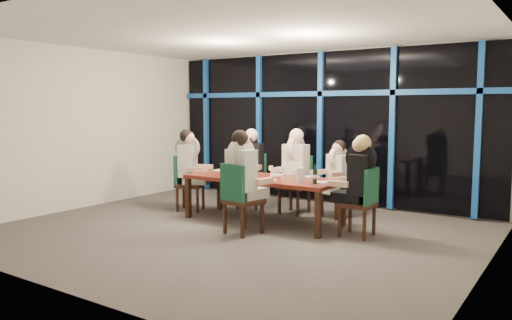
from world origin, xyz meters
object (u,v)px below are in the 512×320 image
object	(u,v)px
diner_far_right	(337,167)
dining_table	(263,181)
chair_far_left	(252,177)
diner_far_left	(250,157)
chair_near_mid	(239,195)
water_pitcher	(300,175)
diner_near_mid	(243,167)
wine_bottle	(315,176)
diner_end_right	(358,171)
diner_end_left	(190,158)
chair_end_right	(363,199)
chair_far_right	(340,188)
diner_far_mid	(295,159)
chair_far_mid	(297,181)
chair_end_left	(185,180)

from	to	relation	value
diner_far_right	dining_table	bearing A→B (deg)	-110.93
chair_far_left	diner_far_left	bearing A→B (deg)	-90.00
chair_near_mid	diner_far_left	xyz separation A→B (m)	(-0.98, 1.75, 0.38)
diner_far_right	water_pitcher	world-z (taller)	diner_far_right
water_pitcher	diner_near_mid	bearing A→B (deg)	-129.51
diner_near_mid	water_pitcher	xyz separation A→B (m)	(0.62, 0.63, -0.15)
diner_far_left	water_pitcher	bearing A→B (deg)	-44.73
wine_bottle	water_pitcher	size ratio (longest dim) A/B	1.31
chair_near_mid	diner_near_mid	size ratio (longest dim) A/B	1.03
diner_far_left	diner_end_right	bearing A→B (deg)	-31.64
diner_end_left	diner_near_mid	world-z (taller)	diner_near_mid
dining_table	diner_far_right	distance (m)	1.33
chair_far_left	chair_end_right	distance (m)	2.77
chair_far_right	chair_end_right	size ratio (longest dim) A/B	0.89
diner_end_right	wine_bottle	distance (m)	0.65
diner_far_mid	diner_near_mid	size ratio (longest dim) A/B	0.97
chair_far_mid	chair_end_right	xyz separation A→B (m)	(1.65, -0.99, -0.01)
chair_end_left	chair_near_mid	xyz separation A→B (m)	(1.85, -0.90, 0.02)
chair_end_left	diner_near_mid	xyz separation A→B (m)	(1.87, -0.81, 0.44)
chair_far_right	diner_far_mid	bearing A→B (deg)	-146.79
chair_far_left	chair_near_mid	bearing A→B (deg)	-73.71
dining_table	chair_end_left	xyz separation A→B (m)	(-1.69, -0.00, -0.11)
chair_end_right	diner_end_left	distance (m)	3.39
diner_far_left	diner_far_mid	bearing A→B (deg)	-10.82
dining_table	diner_far_left	xyz separation A→B (m)	(-0.83, 0.85, 0.29)
dining_table	wine_bottle	size ratio (longest dim) A/B	8.90
chair_far_mid	diner_end_right	xyz separation A→B (m)	(1.56, -0.99, 0.40)
diner_far_left	water_pitcher	world-z (taller)	diner_far_left
dining_table	chair_far_left	world-z (taller)	chair_far_left
diner_near_mid	diner_far_left	bearing A→B (deg)	-46.62
chair_far_right	chair_end_right	xyz separation A→B (m)	(0.85, -1.07, 0.06)
chair_far_left	diner_far_right	distance (m)	1.75
dining_table	chair_far_left	size ratio (longest dim) A/B	2.55
diner_far_left	chair_far_right	bearing A→B (deg)	-5.74
chair_end_right	diner_end_left	world-z (taller)	diner_end_left
chair_far_left	water_pitcher	xyz separation A→B (m)	(1.64, -1.11, 0.29)
chair_far_left	diner_end_right	bearing A→B (deg)	-33.21
dining_table	chair_end_left	distance (m)	1.70
dining_table	diner_end_left	distance (m)	1.64
chair_far_mid	water_pitcher	world-z (taller)	chair_far_mid
chair_far_right	diner_far_right	bearing A→B (deg)	-90.00
chair_end_left	diner_end_right	size ratio (longest dim) A/B	1.02
wine_bottle	diner_far_mid	bearing A→B (deg)	131.95
dining_table	chair_far_mid	xyz separation A→B (m)	(0.11, 0.97, -0.10)
chair_far_mid	diner_near_mid	bearing A→B (deg)	-85.62
chair_end_left	diner_end_right	distance (m)	3.38
chair_end_left	chair_near_mid	world-z (taller)	chair_near_mid
chair_near_mid	diner_far_right	xyz separation A→B (m)	(0.72, 1.88, 0.28)
chair_end_left	water_pitcher	bearing A→B (deg)	-118.03
diner_far_right	diner_end_right	size ratio (longest dim) A/B	0.89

